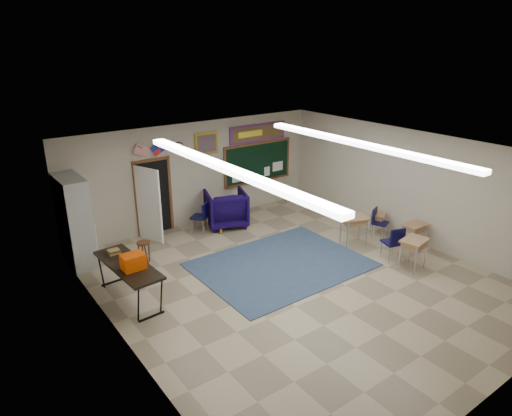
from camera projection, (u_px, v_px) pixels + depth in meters
floor at (296, 280)px, 10.45m from camera, size 9.00×9.00×0.00m
back_wall at (197, 173)px, 13.32m from camera, size 8.00×0.04×3.00m
front_wall at (506, 314)px, 6.53m from camera, size 8.00×0.04×3.00m
left_wall at (120, 272)px, 7.71m from camera, size 0.04×9.00×3.00m
right_wall at (412, 187)px, 12.14m from camera, size 0.04×9.00×3.00m
ceiling at (301, 152)px, 9.40m from camera, size 8.00×9.00×0.04m
area_rug at (281, 264)px, 11.16m from camera, size 4.00×3.00×0.02m
fluorescent_strips at (301, 155)px, 9.42m from camera, size 3.86×6.00×0.10m
doorway at (152, 199)px, 12.53m from camera, size 1.10×0.89×2.16m
chalkboard at (258, 163)px, 14.53m from camera, size 2.55×0.14×1.30m
bulletin_board at (258, 133)px, 14.19m from camera, size 2.10×0.05×0.55m
framed_art_print at (207, 143)px, 13.20m from camera, size 0.75×0.05×0.65m
wall_clock at (179, 148)px, 12.70m from camera, size 0.32×0.05×0.32m
wall_flags at (150, 147)px, 12.16m from camera, size 1.16×0.06×0.70m
storage_cabinet at (75, 221)px, 10.92m from camera, size 0.59×1.25×2.20m
wingback_armchair at (226, 208)px, 13.36m from camera, size 1.46×1.48×1.06m
student_chair_reading at (200, 218)px, 12.89m from camera, size 0.63×0.63×0.90m
student_chair_desk_a at (392, 243)px, 11.27m from camera, size 0.56×0.56×0.91m
student_chair_desk_b at (380, 224)px, 12.55m from camera, size 0.55×0.55×0.84m
student_desk_front_left at (354, 229)px, 12.10m from camera, size 0.80×0.70×0.80m
student_desk_front_right at (378, 222)px, 12.81m from camera, size 0.65×0.61×0.63m
student_desk_back_left at (413, 253)px, 10.80m from camera, size 0.73×0.60×0.78m
student_desk_back_right at (414, 235)px, 11.83m from camera, size 0.63×0.48×0.73m
folding_table at (130, 280)px, 9.53m from camera, size 0.81×2.07×1.15m
wooden_stool at (144, 252)px, 11.15m from camera, size 0.32×0.32×0.57m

